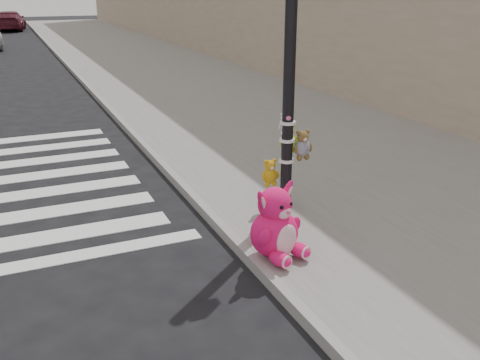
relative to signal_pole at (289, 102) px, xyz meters
name	(u,v)px	position (x,y,z in m)	size (l,w,h in m)	color
ground	(140,328)	(-2.62, -1.82, -1.73)	(120.00, 120.00, 0.00)	black
sidewalk_near	(226,98)	(2.38, 8.18, -1.66)	(7.00, 80.00, 0.14)	slate
curb_edge	(108,109)	(-1.07, 8.18, -1.66)	(0.12, 80.00, 0.15)	gray
signal_pole	(289,102)	(0.00, 0.00, 0.00)	(0.71, 0.50, 4.00)	black
pink_bunny	(276,227)	(-0.81, -1.25, -1.21)	(0.75, 0.82, 0.93)	#FF156B
red_teddy	(278,251)	(-0.82, -1.32, -1.48)	(0.15, 0.10, 0.22)	#A61021
car_maroon_near	(10,21)	(-2.62, 38.71, -1.02)	(1.98, 4.87, 1.41)	maroon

